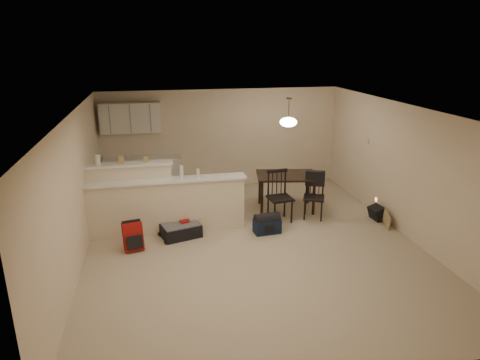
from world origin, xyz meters
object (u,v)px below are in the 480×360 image
object	(u,v)px
suitcase	(181,231)
black_daypack	(377,213)
pendant_lamp	(288,122)
navy_duffel	(267,226)
dining_chair_near	(280,197)
red_backpack	(133,236)
dining_table	(286,179)
dining_chair_far	(314,196)

from	to	relation	value
suitcase	black_daypack	xyz separation A→B (m)	(4.14, 0.00, 0.02)
pendant_lamp	navy_duffel	distance (m)	2.30
dining_chair_near	navy_duffel	distance (m)	0.77
red_backpack	navy_duffel	xyz separation A→B (m)	(2.57, 0.21, -0.12)
navy_duffel	red_backpack	bearing A→B (deg)	-179.91
dining_table	dining_chair_near	size ratio (longest dim) A/B	1.33
black_daypack	suitcase	bearing A→B (deg)	85.51
suitcase	navy_duffel	distance (m)	1.69
dining_table	dining_chair_near	distance (m)	0.73
pendant_lamp	dining_chair_near	size ratio (longest dim) A/B	0.57
pendant_lamp	black_daypack	distance (m)	2.70
dining_table	dining_chair_far	size ratio (longest dim) A/B	1.46
suitcase	navy_duffel	bearing A→B (deg)	-21.32
suitcase	red_backpack	xyz separation A→B (m)	(-0.88, -0.37, 0.14)
red_backpack	dining_chair_far	bearing A→B (deg)	-1.01
dining_table	dining_chair_near	xyz separation A→B (m)	(-0.33, -0.63, -0.17)
suitcase	navy_duffel	size ratio (longest dim) A/B	1.40
suitcase	red_backpack	size ratio (longest dim) A/B	1.40
pendant_lamp	dining_chair_far	bearing A→B (deg)	-55.78
suitcase	dining_table	bearing A→B (deg)	6.26
pendant_lamp	dining_chair_near	bearing A→B (deg)	-117.47
pendant_lamp	navy_duffel	size ratio (longest dim) A/B	1.20
dining_chair_far	navy_duffel	world-z (taller)	dining_chair_far
red_backpack	black_daypack	world-z (taller)	red_backpack
suitcase	red_backpack	bearing A→B (deg)	-173.43
dining_table	pendant_lamp	distance (m)	1.28
dining_chair_far	suitcase	size ratio (longest dim) A/B	1.36
dining_table	red_backpack	size ratio (longest dim) A/B	2.78
navy_duffel	black_daypack	bearing A→B (deg)	-0.75
dining_table	black_daypack	xyz separation A→B (m)	(1.72, -0.98, -0.57)
dining_table	dining_chair_far	xyz separation A→B (m)	(0.42, -0.62, -0.22)
dining_chair_far	suitcase	world-z (taller)	dining_chair_far
pendant_lamp	suitcase	bearing A→B (deg)	-157.87
suitcase	red_backpack	world-z (taller)	red_backpack
dining_chair_near	suitcase	bearing A→B (deg)	-177.33
pendant_lamp	red_backpack	distance (m)	3.97
dining_chair_far	black_daypack	bearing A→B (deg)	7.68
dining_table	navy_duffel	bearing A→B (deg)	-112.50
pendant_lamp	navy_duffel	xyz separation A→B (m)	(-0.74, -1.14, -1.85)
dining_chair_far	black_daypack	distance (m)	1.39
pendant_lamp	red_backpack	xyz separation A→B (m)	(-3.30, -1.35, -1.73)
dining_chair_far	black_daypack	world-z (taller)	dining_chair_far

